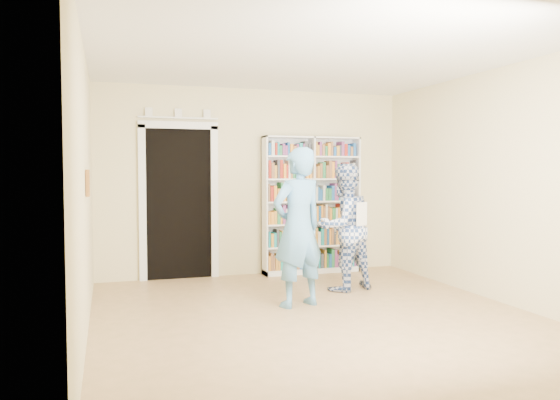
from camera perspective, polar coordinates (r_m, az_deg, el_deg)
name	(u,v)px	position (r m, az deg, el deg)	size (l,w,h in m)	color
floor	(317,317)	(5.80, 3.89, -12.07)	(5.00, 5.00, 0.00)	#967548
ceiling	(318,54)	(5.73, 3.99, 15.01)	(5.00, 5.00, 0.00)	white
wall_back	(255,182)	(7.98, -2.68, 1.86)	(4.50, 4.50, 0.00)	beige
wall_left	(85,189)	(5.21, -19.73, 1.09)	(5.00, 5.00, 0.00)	beige
wall_right	(500,185)	(6.76, 21.97, 1.45)	(5.00, 5.00, 0.00)	beige
bookshelf	(311,204)	(8.10, 3.30, -0.46)	(1.47, 0.28, 2.02)	white
doorway	(179,195)	(7.75, -10.51, 0.52)	(1.10, 0.08, 2.43)	black
wall_art	(88,183)	(5.41, -19.45, 1.69)	(0.03, 0.25, 0.25)	brown
man_blue	(298,227)	(6.07, 1.90, -2.86)	(0.65, 0.42, 1.77)	#548FBC
man_plaid	(344,227)	(6.96, 6.68, -2.83)	(0.78, 0.61, 1.61)	navy
paper_sheet	(362,214)	(6.79, 8.53, -1.45)	(0.21, 0.01, 0.29)	white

